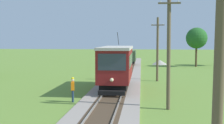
% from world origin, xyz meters
% --- Properties ---
extents(red_tram, '(2.60, 8.54, 4.79)m').
position_xyz_m(red_tram, '(0.00, 17.74, 2.19)').
color(red_tram, maroon).
rests_on(red_tram, rail_right).
extents(freight_car, '(2.40, 5.20, 2.31)m').
position_xyz_m(freight_car, '(0.00, 41.07, 1.56)').
color(freight_car, '#384C33').
rests_on(freight_car, rail_right).
extents(utility_pole_foreground, '(1.40, 0.49, 6.85)m').
position_xyz_m(utility_pole_foreground, '(3.88, -0.52, 3.52)').
color(utility_pole_foreground, brown).
rests_on(utility_pole_foreground, ground).
extents(utility_pole_near_tram, '(1.40, 0.62, 7.60)m').
position_xyz_m(utility_pole_near_tram, '(3.88, 11.17, 3.90)').
color(utility_pole_near_tram, brown).
rests_on(utility_pole_near_tram, ground).
extents(utility_pole_mid, '(1.40, 0.39, 6.81)m').
position_xyz_m(utility_pole_mid, '(3.88, 23.62, 3.50)').
color(utility_pole_mid, brown).
rests_on(utility_pole_mid, ground).
extents(gravel_pile, '(2.81, 2.81, 0.84)m').
position_xyz_m(gravel_pile, '(5.48, 44.73, 0.42)').
color(gravel_pile, '#9E998E').
rests_on(gravel_pile, ground).
extents(track_worker, '(0.32, 0.43, 1.78)m').
position_xyz_m(track_worker, '(-2.65, 12.46, 0.98)').
color(track_worker, navy).
rests_on(track_worker, ground).
extents(tree_right_near, '(3.47, 3.47, 6.47)m').
position_xyz_m(tree_right_near, '(11.19, 41.01, 4.71)').
color(tree_right_near, '#4C3823').
rests_on(tree_right_near, ground).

